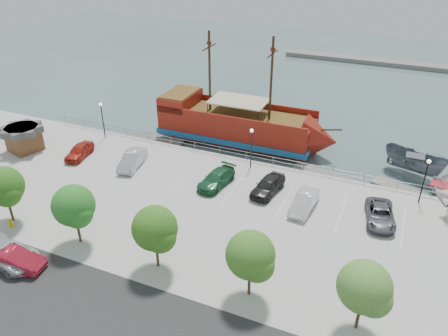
% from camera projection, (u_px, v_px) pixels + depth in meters
% --- Properties ---
extents(ground, '(160.00, 160.00, 0.00)m').
position_uv_depth(ground, '(225.00, 209.00, 39.77)').
color(ground, '#415452').
extents(street, '(100.00, 8.00, 0.04)m').
position_uv_depth(street, '(121.00, 332.00, 26.44)').
color(street, '#272727').
rests_on(street, land_slab).
extents(sidewalk, '(100.00, 4.00, 0.05)m').
position_uv_depth(sidewalk, '(170.00, 270.00, 31.25)').
color(sidewalk, '#AAA8A3').
rests_on(sidewalk, land_slab).
extents(seawall_railing, '(50.00, 0.06, 1.00)m').
position_uv_depth(seawall_railing, '(255.00, 157.00, 45.28)').
color(seawall_railing, gray).
rests_on(seawall_railing, land_slab).
extents(far_shore, '(40.00, 3.00, 0.80)m').
position_uv_depth(far_shore, '(393.00, 63.00, 80.21)').
color(far_shore, slate).
rests_on(far_shore, ground).
extents(pirate_ship, '(21.12, 6.08, 13.28)m').
position_uv_depth(pirate_ship, '(249.00, 127.00, 50.34)').
color(pirate_ship, maroon).
rests_on(pirate_ship, ground).
extents(patrol_boat, '(6.94, 4.78, 2.52)m').
position_uv_depth(patrol_boat, '(414.00, 164.00, 44.54)').
color(patrol_boat, slate).
rests_on(patrol_boat, ground).
extents(dock_west, '(7.50, 3.49, 0.41)m').
position_uv_depth(dock_west, '(153.00, 141.00, 51.66)').
color(dock_west, slate).
rests_on(dock_west, ground).
extents(dock_mid, '(6.94, 3.62, 0.38)m').
position_uv_depth(dock_mid, '(324.00, 176.00, 44.61)').
color(dock_mid, slate).
rests_on(dock_mid, ground).
extents(dock_east, '(6.49, 4.27, 0.36)m').
position_uv_depth(dock_east, '(404.00, 192.00, 41.92)').
color(dock_east, gray).
rests_on(dock_east, ground).
extents(shed, '(4.16, 4.16, 2.75)m').
position_uv_depth(shed, '(23.00, 138.00, 47.28)').
color(shed, brown).
rests_on(shed, land_slab).
extents(street_van, '(5.68, 3.08, 1.51)m').
position_uv_depth(street_van, '(7.00, 253.00, 31.70)').
color(street_van, silver).
rests_on(street_van, street).
extents(street_sedan, '(4.69, 2.21, 1.49)m').
position_uv_depth(street_sedan, '(13.00, 259.00, 31.12)').
color(street_sedan, '#AC192D').
rests_on(street_sedan, street).
extents(fire_hydrant, '(0.29, 0.29, 0.84)m').
position_uv_depth(fire_hydrant, '(11.00, 223.00, 35.36)').
color(fire_hydrant, '#DCA500').
rests_on(fire_hydrant, sidewalk).
extents(lamp_post_left, '(0.36, 0.36, 4.28)m').
position_uv_depth(lamp_post_left, '(102.00, 114.00, 49.30)').
color(lamp_post_left, black).
rests_on(lamp_post_left, land_slab).
extents(lamp_post_mid, '(0.36, 0.36, 4.28)m').
position_uv_depth(lamp_post_mid, '(251.00, 141.00, 43.06)').
color(lamp_post_mid, black).
rests_on(lamp_post_mid, land_slab).
extents(lamp_post_right, '(0.36, 0.36, 4.28)m').
position_uv_depth(lamp_post_right, '(426.00, 173.00, 37.51)').
color(lamp_post_right, black).
rests_on(lamp_post_right, land_slab).
extents(tree_b, '(3.30, 3.20, 5.00)m').
position_uv_depth(tree_b, '(5.00, 188.00, 34.75)').
color(tree_b, '#473321').
rests_on(tree_b, sidewalk).
extents(tree_c, '(3.30, 3.20, 5.00)m').
position_uv_depth(tree_c, '(75.00, 208.00, 32.32)').
color(tree_c, '#473321').
rests_on(tree_c, sidewalk).
extents(tree_d, '(3.30, 3.20, 5.00)m').
position_uv_depth(tree_d, '(156.00, 230.00, 29.89)').
color(tree_d, '#473321').
rests_on(tree_d, sidewalk).
extents(tree_e, '(3.30, 3.20, 5.00)m').
position_uv_depth(tree_e, '(252.00, 257.00, 27.46)').
color(tree_e, '#473321').
rests_on(tree_e, sidewalk).
extents(tree_f, '(3.30, 3.20, 5.00)m').
position_uv_depth(tree_f, '(367.00, 290.00, 25.04)').
color(tree_f, '#473321').
rests_on(tree_f, sidewalk).
extents(parked_car_a, '(2.32, 4.34, 1.41)m').
position_uv_depth(parked_car_a, '(79.00, 151.00, 46.16)').
color(parked_car_a, '#B22819').
rests_on(parked_car_a, land_slab).
extents(parked_car_b, '(2.52, 4.87, 1.53)m').
position_uv_depth(parked_car_b, '(132.00, 160.00, 44.35)').
color(parked_car_b, '#B8BBC3').
rests_on(parked_car_b, land_slab).
extents(parked_car_d, '(2.60, 5.00, 1.38)m').
position_uv_depth(parked_car_d, '(216.00, 179.00, 41.11)').
color(parked_car_d, '#236038').
rests_on(parked_car_d, land_slab).
extents(parked_car_e, '(2.50, 4.76, 1.54)m').
position_uv_depth(parked_car_e, '(268.00, 185.00, 39.92)').
color(parked_car_e, black).
rests_on(parked_car_e, land_slab).
extents(parked_car_f, '(1.84, 4.53, 1.46)m').
position_uv_depth(parked_car_f, '(304.00, 202.00, 37.62)').
color(parked_car_f, white).
rests_on(parked_car_f, land_slab).
extents(parked_car_g, '(3.03, 5.10, 1.33)m').
position_uv_depth(parked_car_g, '(380.00, 215.00, 36.06)').
color(parked_car_g, '#57575F').
rests_on(parked_car_g, land_slab).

